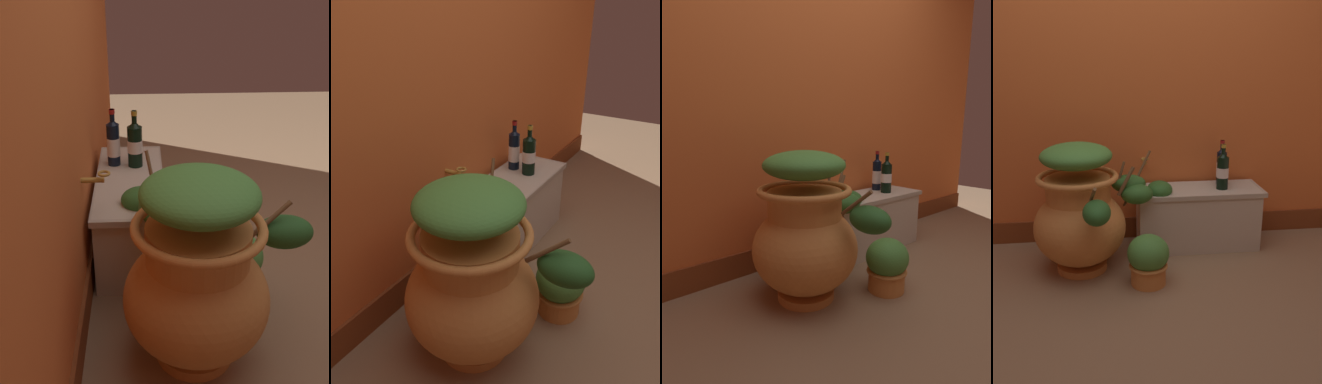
{
  "view_description": "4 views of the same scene",
  "coord_description": "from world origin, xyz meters",
  "views": [
    {
      "loc": [
        -1.81,
        0.83,
        1.48
      ],
      "look_at": [
        0.12,
        0.74,
        0.5
      ],
      "focal_mm": 45.41,
      "sensor_mm": 36.0,
      "label": 1
    },
    {
      "loc": [
        -1.33,
        -0.07,
        1.41
      ],
      "look_at": [
        0.12,
        0.82,
        0.51
      ],
      "focal_mm": 35.57,
      "sensor_mm": 36.0,
      "label": 2
    },
    {
      "loc": [
        -1.29,
        -0.63,
        0.92
      ],
      "look_at": [
        -0.06,
        0.81,
        0.52
      ],
      "focal_mm": 29.38,
      "sensor_mm": 36.0,
      "label": 3
    },
    {
      "loc": [
        -0.19,
        -1.86,
        1.3
      ],
      "look_at": [
        0.16,
        0.87,
        0.41
      ],
      "focal_mm": 40.56,
      "sensor_mm": 36.0,
      "label": 4
    }
  ],
  "objects": [
    {
      "name": "potted_shrub",
      "position": [
        0.04,
        0.4,
        0.16
      ],
      "size": [
        0.24,
        0.24,
        0.31
      ],
      "color": "#CC7F3D",
      "rests_on": "ground_plane"
    },
    {
      "name": "wine_bottle_middle",
      "position": [
        0.62,
        0.99,
        0.55
      ],
      "size": [
        0.07,
        0.07,
        0.31
      ],
      "color": "black",
      "rests_on": "stone_ledge"
    },
    {
      "name": "wine_bottle_left",
      "position": [
        0.6,
        0.87,
        0.55
      ],
      "size": [
        0.08,
        0.08,
        0.31
      ],
      "color": "black",
      "rests_on": "stone_ledge"
    },
    {
      "name": "ground_plane",
      "position": [
        0.0,
        0.0,
        0.0
      ],
      "size": [
        7.0,
        7.0,
        0.0
      ],
      "primitive_type": "plane",
      "color": "#896B4C"
    },
    {
      "name": "stone_ledge",
      "position": [
        0.44,
        0.9,
        0.22
      ],
      "size": [
        0.87,
        0.34,
        0.42
      ],
      "color": "beige",
      "rests_on": "ground_plane"
    },
    {
      "name": "terracotta_urn",
      "position": [
        -0.33,
        0.64,
        0.38
      ],
      "size": [
        0.88,
        0.76,
        0.8
      ],
      "color": "#CC7F3D",
      "rests_on": "ground_plane"
    },
    {
      "name": "back_wall",
      "position": [
        0.0,
        1.2,
        1.29
      ],
      "size": [
        4.4,
        0.33,
        2.6
      ],
      "color": "#D6662D",
      "rests_on": "ground_plane"
    }
  ]
}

